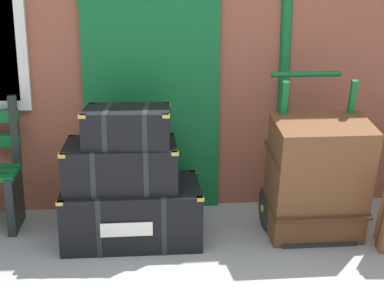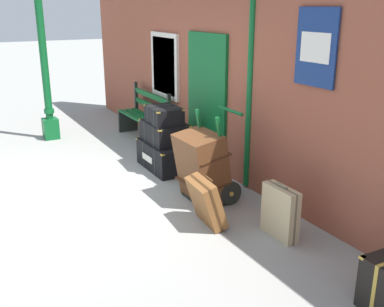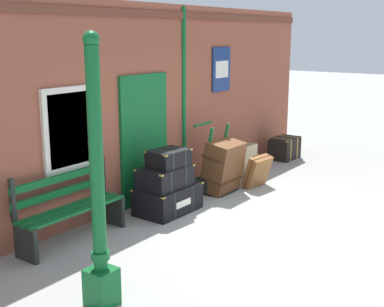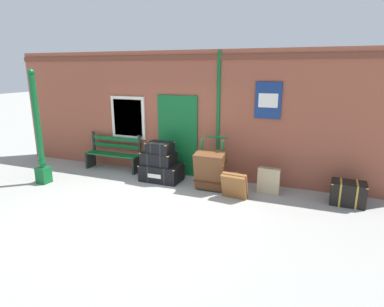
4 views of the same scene
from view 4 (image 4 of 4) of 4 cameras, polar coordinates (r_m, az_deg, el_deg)
ground_plane at (r=6.65m, az=-9.77°, el=-9.93°), size 60.00×60.00×0.00m
brick_facade at (r=8.45m, az=-1.19°, el=6.93°), size 10.40×0.35×3.20m
lamp_post at (r=8.60m, az=-25.38°, el=1.80°), size 0.28×0.28×2.75m
platform_bench at (r=9.26m, az=-13.71°, el=-0.08°), size 1.60×0.43×1.01m
steamer_trunk_base at (r=8.20m, az=-5.40°, el=-3.35°), size 1.02×0.67×0.43m
steamer_trunk_middle at (r=8.12m, az=-5.90°, el=-0.82°), size 0.82×0.57×0.33m
steamer_trunk_top at (r=8.00m, az=-5.72°, el=1.09°), size 0.64×0.49×0.27m
porters_trolley at (r=7.71m, az=3.72°, el=-4.01°), size 0.71×0.60×1.20m
large_brown_trunk at (r=7.49m, az=3.33°, el=-2.97°), size 0.70×0.58×0.94m
suitcase_oxblood at (r=7.51m, az=13.41°, el=-4.74°), size 0.50×0.16×0.63m
suitcase_tan at (r=7.09m, az=7.52°, el=-5.68°), size 0.57×0.39×0.59m
corner_trunk at (r=7.51m, az=25.88°, el=-6.34°), size 0.71×0.52×0.49m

